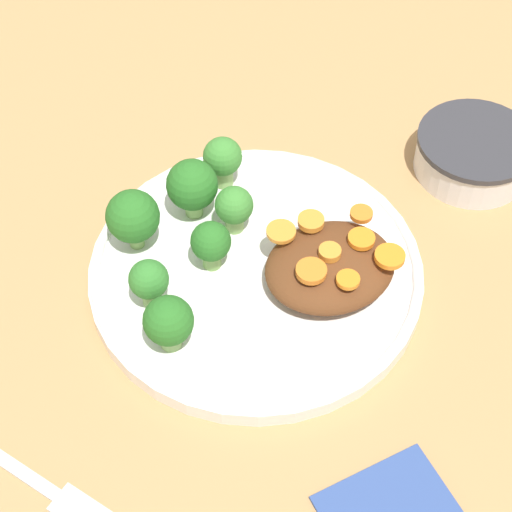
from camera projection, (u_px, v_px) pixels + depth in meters
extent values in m
plane|color=tan|center=(256.00, 278.00, 0.75)|extent=(4.00, 4.00, 0.00)
cylinder|color=white|center=(256.00, 273.00, 0.74)|extent=(0.29, 0.29, 0.02)
torus|color=white|center=(256.00, 267.00, 0.74)|extent=(0.29, 0.29, 0.01)
cylinder|color=silver|center=(473.00, 154.00, 0.82)|extent=(0.11, 0.11, 0.04)
cylinder|color=#333338|center=(477.00, 141.00, 0.81)|extent=(0.11, 0.11, 0.01)
cylinder|color=white|center=(476.00, 146.00, 0.81)|extent=(0.09, 0.09, 0.01)
ellipsoid|color=#5B3319|center=(330.00, 267.00, 0.72)|extent=(0.10, 0.11, 0.03)
cylinder|color=#7FA85B|center=(194.00, 204.00, 0.77)|extent=(0.02, 0.02, 0.02)
sphere|color=#286B23|center=(192.00, 185.00, 0.75)|extent=(0.05, 0.05, 0.05)
cylinder|color=#759E51|center=(212.00, 256.00, 0.73)|extent=(0.02, 0.02, 0.02)
sphere|color=#286B23|center=(211.00, 241.00, 0.72)|extent=(0.03, 0.03, 0.03)
cylinder|color=#7FA85B|center=(171.00, 336.00, 0.68)|extent=(0.02, 0.02, 0.02)
sphere|color=#286B23|center=(168.00, 321.00, 0.66)|extent=(0.04, 0.04, 0.04)
cylinder|color=#759E51|center=(151.00, 294.00, 0.71)|extent=(0.02, 0.02, 0.02)
sphere|color=#337A2D|center=(148.00, 279.00, 0.69)|extent=(0.03, 0.03, 0.03)
cylinder|color=#7FA85B|center=(240.00, 219.00, 0.76)|extent=(0.02, 0.02, 0.02)
sphere|color=#3D8433|center=(239.00, 204.00, 0.74)|extent=(0.03, 0.03, 0.03)
cylinder|color=#759E51|center=(136.00, 235.00, 0.74)|extent=(0.01, 0.01, 0.02)
sphere|color=#286B23|center=(133.00, 216.00, 0.72)|extent=(0.05, 0.05, 0.05)
cylinder|color=#7FA85B|center=(223.00, 174.00, 0.79)|extent=(0.02, 0.02, 0.02)
sphere|color=#3D8433|center=(223.00, 156.00, 0.77)|extent=(0.04, 0.04, 0.04)
cylinder|color=orange|center=(312.00, 222.00, 0.72)|extent=(0.02, 0.02, 0.01)
cylinder|color=orange|center=(348.00, 280.00, 0.68)|extent=(0.02, 0.02, 0.00)
cylinder|color=orange|center=(311.00, 271.00, 0.69)|extent=(0.03, 0.03, 0.01)
cylinder|color=orange|center=(390.00, 256.00, 0.70)|extent=(0.03, 0.03, 0.01)
cylinder|color=orange|center=(330.00, 252.00, 0.70)|extent=(0.02, 0.02, 0.01)
cylinder|color=orange|center=(282.00, 233.00, 0.71)|extent=(0.03, 0.03, 0.00)
cylinder|color=orange|center=(361.00, 214.00, 0.73)|extent=(0.02, 0.02, 0.00)
cylinder|color=orange|center=(361.00, 239.00, 0.71)|extent=(0.02, 0.02, 0.00)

